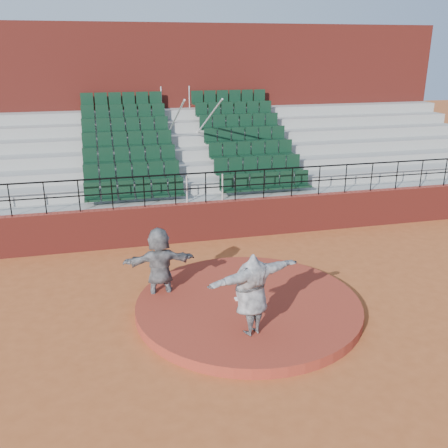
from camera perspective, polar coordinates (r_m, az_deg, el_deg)
The scene contains 9 objects.
ground at distance 12.50m, azimuth 2.78°, elevation -9.81°, with size 90.00×90.00×0.00m, color #A85125.
pitchers_mound at distance 12.43m, azimuth 2.79°, elevation -9.30°, with size 5.50×5.50×0.25m, color maroon.
pitching_rubber at distance 12.49m, azimuth 2.61°, elevation -8.42°, with size 0.60×0.15×0.03m, color white.
boundary_wall at distance 16.67m, azimuth -2.06°, elevation 0.35°, with size 24.00×0.30×1.30m, color maroon.
wall_railing at distance 16.27m, azimuth -2.11°, elevation 4.94°, with size 24.04×0.05×1.03m.
seating_deck at distance 19.89m, azimuth -4.26°, elevation 5.84°, with size 24.00×5.97×4.63m.
press_box_facade at distance 23.39m, azimuth -6.09°, elevation 13.08°, with size 24.00×3.00×7.10m, color maroon.
pitcher at distance 10.68m, azimuth 3.17°, elevation -8.01°, with size 2.29×0.62×1.86m, color black.
fielder at distance 12.62m, azimuth -7.36°, elevation -4.66°, with size 1.82×0.58×1.96m, color black.
Camera 1 is at (-3.19, -10.43, 6.10)m, focal length 40.00 mm.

